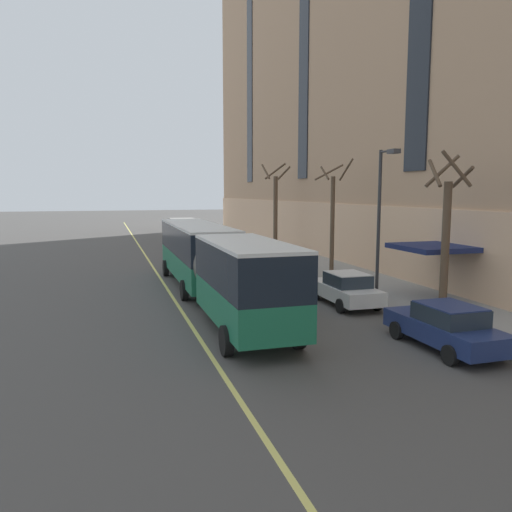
{
  "coord_description": "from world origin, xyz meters",
  "views": [
    {
      "loc": [
        -5.62,
        -16.15,
        5.27
      ],
      "look_at": [
        2.16,
        9.54,
        1.8
      ],
      "focal_mm": 35.0,
      "sensor_mm": 36.0,
      "label": 1
    }
  ],
  "objects_px": {
    "parked_car_navy_1": "(446,326)",
    "street_tree_mid_block": "(446,231)",
    "street_lamp": "(382,209)",
    "parked_car_champagne_3": "(276,260)",
    "street_tree_far_downtown": "(275,207)",
    "street_tree_far_uptown": "(333,216)",
    "parked_car_navy_6": "(246,248)",
    "city_bus": "(211,259)",
    "parked_car_white_5": "(346,289)",
    "parked_car_white_0": "(228,241)"
  },
  "relations": [
    {
      "from": "parked_car_champagne_3",
      "to": "street_tree_far_downtown",
      "type": "distance_m",
      "value": 10.93
    },
    {
      "from": "street_lamp",
      "to": "parked_car_champagne_3",
      "type": "bearing_deg",
      "value": 101.08
    },
    {
      "from": "parked_car_navy_6",
      "to": "parked_car_white_0",
      "type": "bearing_deg",
      "value": 90.26
    },
    {
      "from": "parked_car_navy_1",
      "to": "street_lamp",
      "type": "relative_size",
      "value": 0.66
    },
    {
      "from": "parked_car_navy_1",
      "to": "street_lamp",
      "type": "xyz_separation_m",
      "value": [
        1.75,
        7.2,
        3.68
      ]
    },
    {
      "from": "parked_car_white_5",
      "to": "street_lamp",
      "type": "height_order",
      "value": "street_lamp"
    },
    {
      "from": "parked_car_champagne_3",
      "to": "street_tree_mid_block",
      "type": "xyz_separation_m",
      "value": [
        3.38,
        -12.59,
        2.79
      ]
    },
    {
      "from": "parked_car_champagne_3",
      "to": "street_tree_far_downtown",
      "type": "height_order",
      "value": "street_tree_far_downtown"
    },
    {
      "from": "city_bus",
      "to": "street_tree_far_uptown",
      "type": "distance_m",
      "value": 11.15
    },
    {
      "from": "parked_car_navy_6",
      "to": "street_tree_far_downtown",
      "type": "height_order",
      "value": "street_tree_far_downtown"
    },
    {
      "from": "city_bus",
      "to": "parked_car_navy_6",
      "type": "height_order",
      "value": "city_bus"
    },
    {
      "from": "street_tree_mid_block",
      "to": "street_tree_far_uptown",
      "type": "relative_size",
      "value": 0.95
    },
    {
      "from": "street_tree_mid_block",
      "to": "parked_car_navy_1",
      "type": "bearing_deg",
      "value": -126.37
    },
    {
      "from": "parked_car_champagne_3",
      "to": "street_tree_far_uptown",
      "type": "distance_m",
      "value": 4.7
    },
    {
      "from": "city_bus",
      "to": "parked_car_champagne_3",
      "type": "bearing_deg",
      "value": 51.47
    },
    {
      "from": "street_tree_far_uptown",
      "to": "street_lamp",
      "type": "bearing_deg",
      "value": -100.12
    },
    {
      "from": "street_tree_far_uptown",
      "to": "parked_car_champagne_3",
      "type": "bearing_deg",
      "value": 158.82
    },
    {
      "from": "street_tree_mid_block",
      "to": "street_tree_far_downtown",
      "type": "distance_m",
      "value": 22.49
    },
    {
      "from": "city_bus",
      "to": "street_lamp",
      "type": "height_order",
      "value": "street_lamp"
    },
    {
      "from": "parked_car_white_0",
      "to": "parked_car_white_5",
      "type": "relative_size",
      "value": 0.96
    },
    {
      "from": "parked_car_navy_1",
      "to": "street_tree_far_uptown",
      "type": "relative_size",
      "value": 0.65
    },
    {
      "from": "parked_car_white_0",
      "to": "street_tree_mid_block",
      "type": "relative_size",
      "value": 0.63
    },
    {
      "from": "parked_car_white_0",
      "to": "street_tree_mid_block",
      "type": "bearing_deg",
      "value": -82.92
    },
    {
      "from": "street_tree_far_downtown",
      "to": "parked_car_white_0",
      "type": "bearing_deg",
      "value": 129.93
    },
    {
      "from": "parked_car_champagne_3",
      "to": "parked_car_white_5",
      "type": "height_order",
      "value": "same"
    },
    {
      "from": "street_tree_mid_block",
      "to": "street_lamp",
      "type": "distance_m",
      "value": 3.31
    },
    {
      "from": "street_lamp",
      "to": "city_bus",
      "type": "bearing_deg",
      "value": 162.47
    },
    {
      "from": "parked_car_navy_1",
      "to": "street_tree_far_uptown",
      "type": "bearing_deg",
      "value": 78.25
    },
    {
      "from": "city_bus",
      "to": "parked_car_champagne_3",
      "type": "distance_m",
      "value": 9.44
    },
    {
      "from": "city_bus",
      "to": "street_lamp",
      "type": "distance_m",
      "value": 8.47
    },
    {
      "from": "parked_car_navy_6",
      "to": "street_tree_far_uptown",
      "type": "xyz_separation_m",
      "value": [
        3.29,
        -8.91,
        2.95
      ]
    },
    {
      "from": "street_tree_far_downtown",
      "to": "street_lamp",
      "type": "bearing_deg",
      "value": -94.29
    },
    {
      "from": "street_tree_mid_block",
      "to": "street_tree_far_downtown",
      "type": "relative_size",
      "value": 0.9
    },
    {
      "from": "street_tree_mid_block",
      "to": "street_tree_far_downtown",
      "type": "bearing_deg",
      "value": 90.0
    },
    {
      "from": "parked_car_navy_1",
      "to": "street_tree_mid_block",
      "type": "relative_size",
      "value": 0.68
    },
    {
      "from": "parked_car_white_5",
      "to": "street_tree_far_downtown",
      "type": "relative_size",
      "value": 0.59
    },
    {
      "from": "city_bus",
      "to": "parked_car_white_0",
      "type": "xyz_separation_m",
      "value": [
        5.93,
        21.14,
        -1.25
      ]
    },
    {
      "from": "parked_car_navy_1",
      "to": "parked_car_navy_6",
      "type": "distance_m",
      "value": 24.55
    },
    {
      "from": "parked_car_champagne_3",
      "to": "street_tree_far_downtown",
      "type": "bearing_deg",
      "value": 71.11
    },
    {
      "from": "parked_car_white_5",
      "to": "street_tree_mid_block",
      "type": "bearing_deg",
      "value": -36.41
    },
    {
      "from": "street_tree_mid_block",
      "to": "parked_car_white_5",
      "type": "bearing_deg",
      "value": 143.59
    },
    {
      "from": "street_tree_far_downtown",
      "to": "street_lamp",
      "type": "relative_size",
      "value": 1.08
    },
    {
      "from": "parked_car_navy_1",
      "to": "street_tree_mid_block",
      "type": "xyz_separation_m",
      "value": [
        3.22,
        4.37,
        2.78
      ]
    },
    {
      "from": "parked_car_navy_1",
      "to": "parked_car_white_5",
      "type": "relative_size",
      "value": 1.04
    },
    {
      "from": "parked_car_white_5",
      "to": "street_tree_far_uptown",
      "type": "bearing_deg",
      "value": 68.47
    },
    {
      "from": "street_tree_far_uptown",
      "to": "street_tree_far_downtown",
      "type": "relative_size",
      "value": 0.95
    },
    {
      "from": "parked_car_navy_1",
      "to": "street_lamp",
      "type": "bearing_deg",
      "value": 76.35
    },
    {
      "from": "parked_car_navy_6",
      "to": "street_lamp",
      "type": "distance_m",
      "value": 17.82
    },
    {
      "from": "parked_car_white_0",
      "to": "parked_car_white_5",
      "type": "bearing_deg",
      "value": -90.32
    },
    {
      "from": "parked_car_white_0",
      "to": "street_tree_far_uptown",
      "type": "distance_m",
      "value": 15.78
    }
  ]
}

